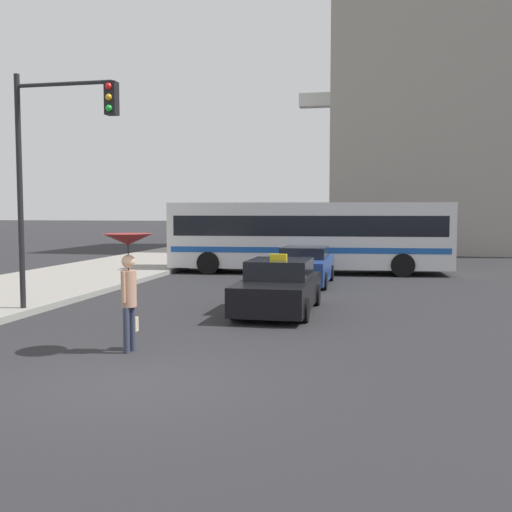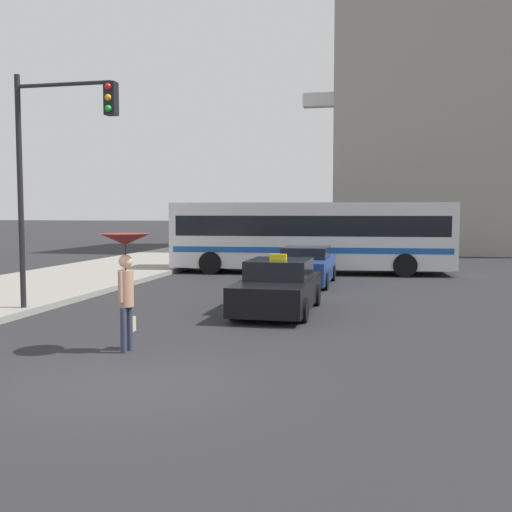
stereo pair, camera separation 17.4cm
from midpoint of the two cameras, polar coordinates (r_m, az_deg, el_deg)
The scene contains 8 objects.
ground_plane at distance 9.70m, azimuth -11.87°, elevation -11.72°, with size 300.00×300.00×0.00m, color #262628.
taxi at distance 15.83m, azimuth 2.45°, elevation -3.04°, with size 1.91×4.28×1.54m.
sedan_red at distance 21.80m, azimuth 4.97°, elevation -1.02°, with size 1.91×4.49×1.36m.
city_bus at distance 25.86m, azimuth 5.43°, elevation 2.10°, with size 12.03×3.39×3.02m.
pedestrian_with_umbrella at distance 11.47m, azimuth -11.90°, elevation -0.37°, with size 0.94×0.94×2.24m.
traffic_light at distance 15.97m, azimuth -18.28°, elevation 9.46°, with size 2.76×0.38×6.09m.
building_tower_near at distance 44.02m, azimuth 18.90°, elevation 17.09°, with size 15.56×11.75×25.16m.
monument_cross at distance 41.98m, azimuth 8.97°, elevation 11.63°, with size 6.25×0.90×14.21m.
Camera 2 is at (3.95, -8.47, 2.66)m, focal length 42.00 mm.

